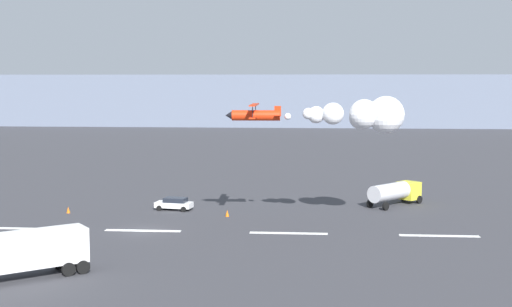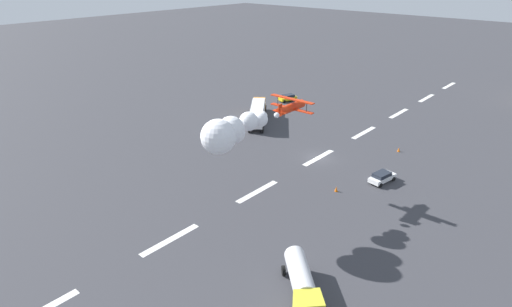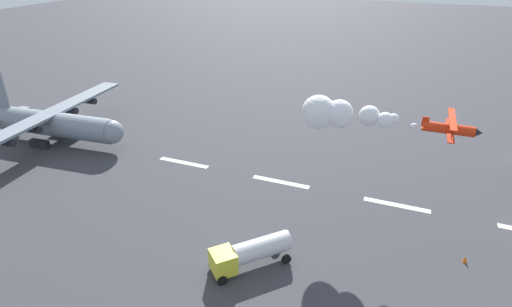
# 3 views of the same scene
# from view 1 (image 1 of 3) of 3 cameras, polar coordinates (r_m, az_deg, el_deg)

# --- Properties ---
(ground_plane) EXTENTS (440.00, 440.00, 0.00)m
(ground_plane) POSITION_cam_1_polar(r_m,az_deg,el_deg) (73.60, -9.29, -6.28)
(ground_plane) COLOR #38383D
(ground_plane) RESTS_ON ground
(runway_stripe_3) EXTENTS (8.00, 0.90, 0.01)m
(runway_stripe_3) POSITION_cam_1_polar(r_m,az_deg,el_deg) (78.59, -20.16, -5.78)
(runway_stripe_3) COLOR white
(runway_stripe_3) RESTS_ON ground
(runway_stripe_4) EXTENTS (8.00, 0.90, 0.01)m
(runway_stripe_4) POSITION_cam_1_polar(r_m,az_deg,el_deg) (73.59, -9.29, -6.28)
(runway_stripe_4) COLOR white
(runway_stripe_4) RESTS_ON ground
(runway_stripe_5) EXTENTS (8.00, 0.90, 0.01)m
(runway_stripe_5) POSITION_cam_1_polar(r_m,az_deg,el_deg) (71.54, 2.69, -6.56)
(runway_stripe_5) COLOR white
(runway_stripe_5) RESTS_ON ground
(runway_stripe_6) EXTENTS (8.00, 0.90, 0.01)m
(runway_stripe_6) POSITION_cam_1_polar(r_m,az_deg,el_deg) (72.67, 14.83, -6.56)
(runway_stripe_6) COLOR white
(runway_stripe_6) RESTS_ON ground
(mountain_ridge_distant) EXTENTS (396.00, 16.00, 17.30)m
(mountain_ridge_distant) POSITION_cam_1_polar(r_m,az_deg,el_deg) (233.93, 0.30, 4.38)
(mountain_ridge_distant) COLOR slate
(mountain_ridge_distant) RESTS_ON ground
(stunt_biplane_red) EXTENTS (18.70, 6.58, 3.89)m
(stunt_biplane_red) POSITION_cam_1_polar(r_m,az_deg,el_deg) (73.01, 8.62, 3.16)
(stunt_biplane_red) COLOR red
(fuel_tanker_truck) EXTENTS (7.40, 7.66, 2.90)m
(fuel_tanker_truck) POSITION_cam_1_polar(r_m,az_deg,el_deg) (88.31, 11.37, -3.11)
(fuel_tanker_truck) COLOR yellow
(fuel_tanker_truck) RESTS_ON ground
(airport_staff_sedan) EXTENTS (4.65, 2.60, 1.52)m
(airport_staff_sedan) POSITION_cam_1_polar(r_m,az_deg,el_deg) (84.34, -6.73, -4.09)
(airport_staff_sedan) COLOR white
(airport_staff_sedan) RESTS_ON ground
(traffic_cone_near) EXTENTS (0.44, 0.44, 0.75)m
(traffic_cone_near) POSITION_cam_1_polar(r_m,az_deg,el_deg) (84.90, -15.18, -4.50)
(traffic_cone_near) COLOR orange
(traffic_cone_near) RESTS_ON ground
(traffic_cone_far) EXTENTS (0.44, 0.44, 0.75)m
(traffic_cone_far) POSITION_cam_1_polar(r_m,az_deg,el_deg) (80.02, -2.38, -4.93)
(traffic_cone_far) COLOR orange
(traffic_cone_far) RESTS_ON ground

